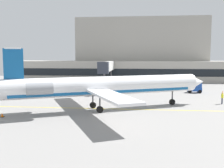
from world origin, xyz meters
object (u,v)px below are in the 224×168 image
at_px(regional_jet, 102,86).
at_px(marshaller, 222,97).
at_px(baggage_tug, 89,90).
at_px(fuel_tank, 155,81).
at_px(pushback_tractor, 196,88).

distance_m(regional_jet, marshaller, 19.39).
relative_size(baggage_tug, fuel_tank, 0.52).
distance_m(fuel_tank, marshaller, 26.48).
xyz_separation_m(pushback_tractor, fuel_tank, (-7.49, 12.27, 0.31)).
height_order(regional_jet, marshaller, regional_jet).
distance_m(regional_jet, fuel_tank, 32.92).
height_order(fuel_tank, marshaller, fuel_tank).
bearing_deg(marshaller, baggage_tug, 161.78).
height_order(baggage_tug, marshaller, baggage_tug).
relative_size(baggage_tug, pushback_tractor, 1.28).
xyz_separation_m(baggage_tug, pushback_tractor, (21.19, 5.17, -0.00)).
bearing_deg(marshaller, fuel_tank, 109.82).
relative_size(fuel_tank, marshaller, 3.59).
distance_m(pushback_tractor, fuel_tank, 14.38).
xyz_separation_m(regional_jet, pushback_tractor, (16.58, 19.29, -2.41)).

